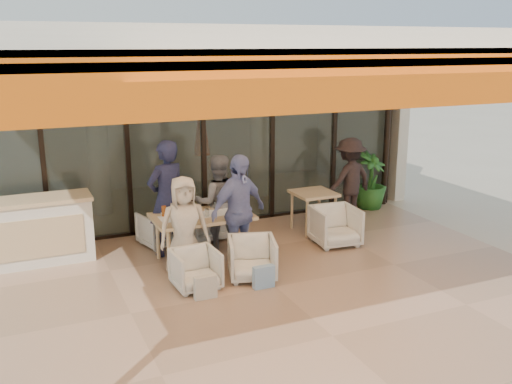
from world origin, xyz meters
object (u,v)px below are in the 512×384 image
at_px(host_counter, 30,231).
at_px(potted_palm, 371,181).
at_px(diner_navy, 167,199).
at_px(diner_periwinkle, 239,212).
at_px(side_table, 314,198).
at_px(diner_grey, 218,202).
at_px(diner_cream, 184,227).
at_px(standing_woman, 349,180).
at_px(chair_far_right, 208,218).
at_px(chair_near_right, 252,257).
at_px(side_chair, 335,224).
at_px(chair_near_left, 196,268).
at_px(chair_far_left, 160,227).
at_px(dining_table, 202,218).

xyz_separation_m(host_counter, potted_palm, (6.47, 0.46, 0.05)).
relative_size(diner_navy, potted_palm, 1.60).
distance_m(diner_periwinkle, side_table, 2.08).
bearing_deg(diner_grey, diner_cream, 59.11).
relative_size(diner_grey, side_table, 2.10).
relative_size(diner_grey, standing_woman, 0.98).
xyz_separation_m(chair_far_right, diner_navy, (-0.84, -0.50, 0.56)).
bearing_deg(chair_near_right, side_chair, 38.84).
relative_size(chair_near_left, chair_near_right, 0.92).
relative_size(side_chair, standing_woman, 0.46).
bearing_deg(side_chair, potted_palm, 47.06).
xyz_separation_m(chair_near_left, side_chair, (2.67, 0.73, 0.06)).
height_order(side_table, potted_palm, potted_palm).
bearing_deg(host_counter, chair_near_left, -42.71).
bearing_deg(chair_far_left, side_table, 156.17).
height_order(side_chair, potted_palm, potted_palm).
height_order(host_counter, diner_cream, diner_cream).
distance_m(chair_far_right, standing_woman, 2.82).
distance_m(standing_woman, potted_palm, 0.98).
bearing_deg(host_counter, dining_table, -20.38).
xyz_separation_m(host_counter, chair_near_left, (2.01, -1.86, -0.22)).
bearing_deg(diner_grey, chair_far_left, -18.62).
xyz_separation_m(side_table, standing_woman, (0.96, 0.36, 0.16)).
xyz_separation_m(chair_near_right, diner_grey, (0.00, 1.40, 0.44)).
relative_size(diner_periwinkle, potted_palm, 1.49).
xyz_separation_m(diner_cream, potted_palm, (4.46, 1.82, -0.16)).
xyz_separation_m(host_counter, chair_near_right, (2.85, -1.86, -0.19)).
relative_size(chair_far_left, diner_periwinkle, 0.37).
bearing_deg(chair_near_right, diner_navy, 138.05).
height_order(host_counter, side_chair, host_counter).
height_order(chair_far_right, chair_near_right, chair_far_right).
height_order(host_counter, chair_near_left, host_counter).
distance_m(chair_near_right, diner_periwinkle, 0.73).
bearing_deg(diner_cream, diner_navy, 95.40).
relative_size(host_counter, side_table, 2.48).
height_order(dining_table, diner_grey, diner_grey).
relative_size(diner_grey, potted_palm, 1.34).
relative_size(diner_periwinkle, side_chair, 2.37).
relative_size(diner_cream, standing_woman, 0.93).
relative_size(host_counter, diner_periwinkle, 1.07).
height_order(diner_periwinkle, potted_palm, diner_periwinkle).
height_order(chair_far_right, side_table, side_table).
relative_size(chair_near_left, diner_periwinkle, 0.36).
bearing_deg(potted_palm, dining_table, -161.40).
distance_m(chair_far_left, diner_cream, 1.46).
relative_size(diner_navy, diner_cream, 1.26).
height_order(chair_far_right, diner_navy, diner_navy).
bearing_deg(diner_periwinkle, chair_near_left, -170.26).
xyz_separation_m(chair_far_left, chair_near_left, (0.00, -1.90, -0.01)).
xyz_separation_m(chair_far_left, side_chair, (2.67, -1.17, 0.05)).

